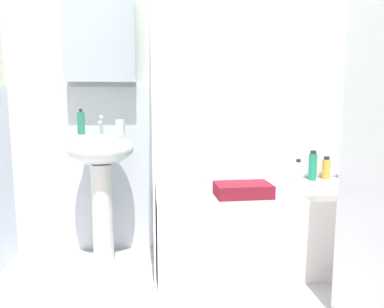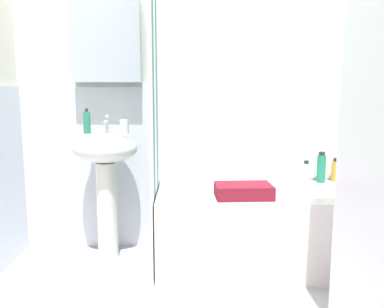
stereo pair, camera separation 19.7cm
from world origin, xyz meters
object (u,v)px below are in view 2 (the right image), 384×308
Objects in this scene: conditioner_bottle at (321,168)px; shampoo_bottle at (354,170)px; toothbrush_cup at (125,127)px; towel_folded at (243,191)px; sink at (106,168)px; soap_dispenser at (87,122)px; bathtub at (271,228)px; body_wash_bottle at (336,171)px; lotion_bottle at (306,172)px.

shampoo_bottle is at bearing 4.57° from conditioner_bottle.
conditioner_bottle is (1.40, 0.11, -0.31)m from toothbrush_cup.
towel_folded is (-0.63, -0.41, -0.07)m from conditioner_bottle.
soap_dispenser is (-0.13, 0.04, 0.31)m from sink.
bathtub is (1.25, -0.18, -0.70)m from soap_dispenser.
towel_folded is (-0.88, -0.43, -0.04)m from shampoo_bottle.
sink is 5.04× the size of body_wash_bottle.
bathtub is at bearing 36.49° from towel_folded.
body_wash_bottle is at bearing 30.41° from towel_folded.
shampoo_bottle is 0.98m from towel_folded.
soap_dispenser is 1.60m from lotion_bottle.
lotion_bottle reaches higher than bathtub.
sink is at bearing -15.94° from soap_dispenser.
soap_dispenser is 0.50× the size of towel_folded.
soap_dispenser reaches higher than shampoo_bottle.
body_wash_bottle is (-0.13, 0.01, -0.00)m from shampoo_bottle.
conditioner_bottle reaches higher than towel_folded.
towel_folded is at bearing -143.51° from bathtub.
towel_folded is (0.77, -0.30, -0.38)m from toothbrush_cup.
toothbrush_cup is at bearing -1.43° from sink.
body_wash_bottle reaches higher than bathtub.
towel_folded is at bearing -18.68° from sink.
body_wash_bottle is (0.53, 0.28, 0.34)m from bathtub.
sink reaches higher than bathtub.
sink is 3.91× the size of conditioner_bottle.
shampoo_bottle is at bearing 22.47° from bathtub.
sink is 5.52× the size of lotion_bottle.
body_wash_bottle is 0.22m from lotion_bottle.
sink is at bearing -175.39° from body_wash_bottle.
soap_dispenser reaches higher than conditioner_bottle.
lotion_bottle is (1.43, 0.12, -0.06)m from sink.
shampoo_bottle reaches higher than towel_folded.
conditioner_bottle is 0.76m from towel_folded.
bathtub is 0.69m from body_wash_bottle.
sink reaches higher than lotion_bottle.
toothbrush_cup is (0.14, -0.00, 0.28)m from sink.
bathtub is (0.99, -0.14, -0.67)m from toothbrush_cup.
toothbrush_cup is 0.28× the size of towel_folded.
towel_folded is at bearing -146.67° from conditioner_bottle.
body_wash_bottle is (1.65, 0.13, -0.05)m from sink.
shampoo_bottle is at bearing 0.65° from lotion_bottle.
soap_dispenser is at bearing -177.50° from conditioner_bottle.
bathtub is 0.52m from lotion_bottle.
body_wash_bottle is at bearing 4.61° from sink.
toothbrush_cup is 1.20m from bathtub.
conditioner_bottle is at bearing -175.43° from shampoo_bottle.
toothbrush_cup is at bearing -175.43° from shampoo_bottle.
conditioner_bottle is 0.11m from lotion_bottle.
toothbrush_cup is 0.91m from towel_folded.
sink is 2.54× the size of towel_folded.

